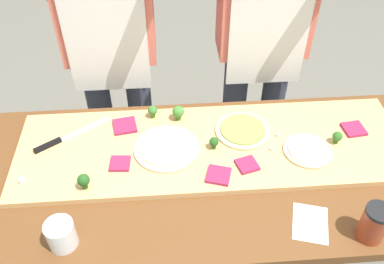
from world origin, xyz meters
TOP-DOWN VIEW (x-y plane):
  - prep_table at (0.00, 0.00)m, footprint 1.85×0.79m
  - cutting_board at (-0.04, 0.11)m, footprint 1.51×0.46m
  - chefs_knife at (-0.62, 0.18)m, footprint 0.28×0.20m
  - pizza_whole_cheese_artichoke at (-0.21, 0.10)m, footprint 0.25×0.25m
  - pizza_whole_white_garlic at (0.32, 0.04)m, footprint 0.19×0.19m
  - pizza_whole_pesto_green at (0.09, 0.17)m, footprint 0.22×0.22m
  - pizza_slice_far_right at (0.54, 0.15)m, footprint 0.09×0.09m
  - pizza_slice_near_right at (0.08, -0.01)m, footprint 0.09×0.09m
  - pizza_slice_near_left at (-0.03, -0.05)m, footprint 0.10×0.10m
  - pizza_slice_far_left at (-0.39, 0.03)m, footprint 0.08×0.08m
  - pizza_slice_center at (-0.38, 0.24)m, footprint 0.11×0.11m
  - broccoli_floret_back_right at (0.45, 0.08)m, footprint 0.04×0.04m
  - broccoli_floret_back_mid at (-0.50, -0.07)m, footprint 0.04×0.04m
  - broccoli_floret_front_left at (-0.16, 0.27)m, footprint 0.05×0.05m
  - broccoli_floret_back_left at (-0.26, 0.29)m, footprint 0.04×0.04m
  - broccoli_floret_front_mid at (-0.03, 0.09)m, footprint 0.04×0.04m
  - cheese_crumble_a at (0.23, 0.14)m, footprint 0.02×0.02m
  - cheese_crumble_b at (0.19, 0.06)m, footprint 0.02×0.02m
  - cheese_crumble_c at (-0.73, -0.03)m, footprint 0.03×0.03m
  - flour_cup at (-0.55, -0.28)m, footprint 0.09×0.09m
  - sauce_jar at (0.43, -0.32)m, footprint 0.09×0.09m
  - recipe_note at (0.25, -0.26)m, footprint 0.15×0.17m
  - cook_left at (-0.44, 0.61)m, footprint 0.54×0.39m
  - cook_right at (0.24, 0.61)m, footprint 0.54×0.39m

SIDE VIEW (x-z plane):
  - prep_table at x=0.00m, z-range 0.29..1.06m
  - recipe_note at x=0.25m, z-range 0.77..0.78m
  - cutting_board at x=-0.04m, z-range 0.77..0.80m
  - chefs_knife at x=-0.62m, z-range 0.80..0.81m
  - pizza_slice_far_right at x=0.54m, z-range 0.80..0.81m
  - pizza_slice_near_right at x=0.08m, z-range 0.80..0.81m
  - pizza_slice_near_left at x=-0.03m, z-range 0.80..0.81m
  - pizza_slice_far_left at x=-0.39m, z-range 0.80..0.81m
  - pizza_slice_center at x=-0.38m, z-range 0.80..0.81m
  - cheese_crumble_b at x=0.19m, z-range 0.80..0.81m
  - cheese_crumble_a at x=0.23m, z-range 0.80..0.81m
  - pizza_whole_cheese_artichoke at x=-0.21m, z-range 0.80..0.81m
  - pizza_whole_white_garlic at x=0.32m, z-range 0.80..0.81m
  - pizza_whole_pesto_green at x=0.09m, z-range 0.80..0.81m
  - cheese_crumble_c at x=-0.73m, z-range 0.80..0.82m
  - flour_cup at x=-0.55m, z-range 0.77..0.86m
  - broccoli_floret_back_right at x=0.45m, z-range 0.80..0.86m
  - broccoli_floret_front_mid at x=-0.03m, z-range 0.80..0.86m
  - broccoli_floret_back_left at x=-0.26m, z-range 0.80..0.86m
  - broccoli_floret_back_mid at x=-0.50m, z-range 0.80..0.87m
  - broccoli_floret_front_left at x=-0.16m, z-range 0.80..0.87m
  - sauce_jar at x=0.43m, z-range 0.77..0.91m
  - cook_left at x=-0.44m, z-range 0.16..1.83m
  - cook_right at x=0.24m, z-range 0.16..1.83m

